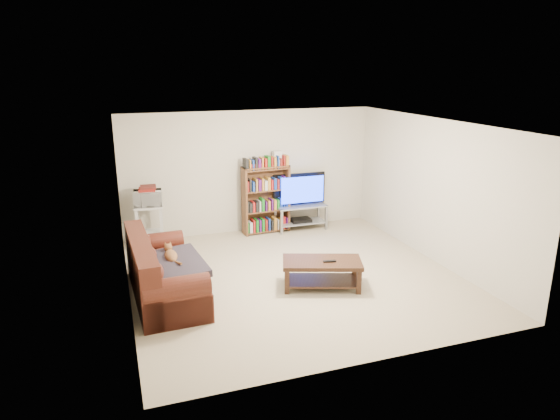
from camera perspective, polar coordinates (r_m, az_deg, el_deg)
name	(u,v)px	position (r m, az deg, el deg)	size (l,w,h in m)	color
floor	(294,277)	(7.97, 1.63, -7.62)	(5.00, 5.00, 0.00)	beige
ceiling	(295,124)	(7.34, 1.78, 9.79)	(5.00, 5.00, 0.00)	white
wall_back	(250,172)	(9.88, -3.43, 4.38)	(5.00, 5.00, 0.00)	beige
wall_front	(378,263)	(5.42, 11.10, -5.97)	(5.00, 5.00, 0.00)	beige
wall_left	(123,220)	(7.11, -17.51, -1.06)	(5.00, 5.00, 0.00)	beige
wall_right	(434,191)	(8.74, 17.23, 2.12)	(5.00, 5.00, 0.00)	beige
sofa	(160,277)	(7.39, -13.55, -7.41)	(0.98, 2.11, 0.89)	#501F14
blanket	(174,265)	(7.21, -12.07, -6.12)	(0.80, 1.04, 0.10)	#302A35
cat	(171,256)	(7.36, -12.35, -5.16)	(0.23, 0.56, 0.17)	brown
coffee_table	(322,269)	(7.53, 4.81, -6.69)	(1.30, 0.94, 0.42)	black
remote	(330,261)	(7.44, 5.69, -5.85)	(0.19, 0.05, 0.02)	black
tv_stand	(301,213)	(10.12, 2.38, -0.31)	(1.02, 0.46, 0.51)	#999EA3
television	(301,190)	(9.99, 2.41, 2.33)	(1.10, 0.14, 0.63)	black
dvd_player	(301,220)	(10.16, 2.37, -1.15)	(0.41, 0.29, 0.06)	black
bookshelf	(266,199)	(9.84, -1.63, 1.32)	(0.95, 0.35, 1.34)	brown
shelf_clutter	(270,160)	(9.72, -1.15, 5.71)	(0.69, 0.25, 0.28)	silver
microwave_stand	(149,221)	(9.34, -14.70, -1.19)	(0.54, 0.41, 0.80)	silver
microwave	(148,198)	(9.22, -14.89, 1.32)	(0.49, 0.33, 0.27)	silver
game_boxes	(147,189)	(9.18, -14.96, 2.29)	(0.29, 0.25, 0.05)	maroon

